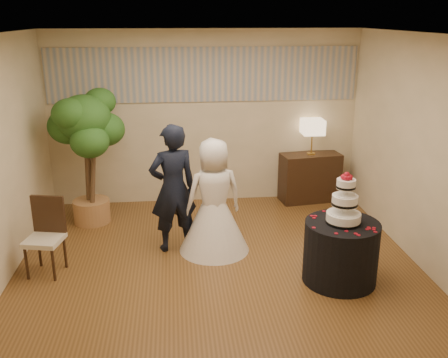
{
  "coord_description": "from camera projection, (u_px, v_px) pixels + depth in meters",
  "views": [
    {
      "loc": [
        -0.5,
        -5.47,
        3.0
      ],
      "look_at": [
        0.1,
        0.4,
        1.05
      ],
      "focal_mm": 40.0,
      "sensor_mm": 36.0,
      "label": 1
    }
  ],
  "objects": [
    {
      "name": "floor",
      "position": [
        219.0,
        270.0,
        6.16
      ],
      "size": [
        5.0,
        5.0,
        0.0
      ],
      "primitive_type": "cube",
      "color": "brown",
      "rests_on": "ground"
    },
    {
      "name": "ceiling",
      "position": [
        218.0,
        34.0,
        5.28
      ],
      "size": [
        5.0,
        5.0,
        0.0
      ],
      "primitive_type": "cube",
      "color": "white",
      "rests_on": "wall_back"
    },
    {
      "name": "wall_back",
      "position": [
        205.0,
        118.0,
        8.08
      ],
      "size": [
        5.0,
        0.06,
        2.8
      ],
      "primitive_type": "cube",
      "color": "beige",
      "rests_on": "ground"
    },
    {
      "name": "wall_front",
      "position": [
        253.0,
        265.0,
        3.35
      ],
      "size": [
        5.0,
        0.06,
        2.8
      ],
      "primitive_type": "cube",
      "color": "beige",
      "rests_on": "ground"
    },
    {
      "name": "wall_right",
      "position": [
        427.0,
        155.0,
        5.96
      ],
      "size": [
        0.06,
        5.0,
        2.8
      ],
      "primitive_type": "cube",
      "color": "beige",
      "rests_on": "ground"
    },
    {
      "name": "mural_border",
      "position": [
        204.0,
        75.0,
        7.84
      ],
      "size": [
        4.9,
        0.02,
        0.85
      ],
      "primitive_type": "cube",
      "color": "#A3A19A",
      "rests_on": "wall_back"
    },
    {
      "name": "groom",
      "position": [
        173.0,
        188.0,
        6.47
      ],
      "size": [
        0.71,
        0.57,
        1.71
      ],
      "primitive_type": "imported",
      "rotation": [
        0.0,
        0.0,
        3.43
      ],
      "color": "black",
      "rests_on": "floor"
    },
    {
      "name": "bride",
      "position": [
        214.0,
        196.0,
        6.46
      ],
      "size": [
        1.11,
        1.11,
        1.53
      ],
      "primitive_type": "imported",
      "rotation": [
        0.0,
        0.0,
        3.36
      ],
      "color": "white",
      "rests_on": "floor"
    },
    {
      "name": "cake_table",
      "position": [
        341.0,
        252.0,
        5.81
      ],
      "size": [
        1.14,
        1.14,
        0.74
      ],
      "primitive_type": "cylinder",
      "rotation": [
        0.0,
        0.0,
        -0.43
      ],
      "color": "black",
      "rests_on": "floor"
    },
    {
      "name": "wedding_cake",
      "position": [
        345.0,
        198.0,
        5.6
      ],
      "size": [
        0.4,
        0.4,
        0.61
      ],
      "primitive_type": null,
      "color": "white",
      "rests_on": "cake_table"
    },
    {
      "name": "console",
      "position": [
        310.0,
        177.0,
        8.35
      ],
      "size": [
        1.02,
        0.56,
        0.81
      ],
      "primitive_type": "cube",
      "rotation": [
        0.0,
        0.0,
        0.14
      ],
      "color": "black",
      "rests_on": "floor"
    },
    {
      "name": "table_lamp",
      "position": [
        312.0,
        137.0,
        8.13
      ],
      "size": [
        0.34,
        0.34,
        0.58
      ],
      "primitive_type": null,
      "color": "beige",
      "rests_on": "console"
    },
    {
      "name": "ficus_tree",
      "position": [
        87.0,
        157.0,
        7.28
      ],
      "size": [
        1.01,
        1.01,
        2.04
      ],
      "primitive_type": null,
      "rotation": [
        0.0,
        0.0,
        1.53
      ],
      "color": "#2A5C1E",
      "rests_on": "floor"
    },
    {
      "name": "side_chair",
      "position": [
        44.0,
        238.0,
        5.94
      ],
      "size": [
        0.52,
        0.53,
        0.94
      ],
      "primitive_type": null,
      "rotation": [
        0.0,
        0.0,
        -0.21
      ],
      "color": "black",
      "rests_on": "floor"
    }
  ]
}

